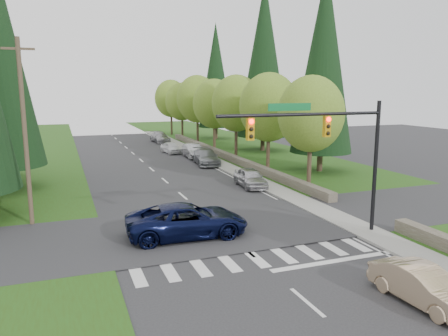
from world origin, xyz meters
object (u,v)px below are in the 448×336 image
parked_car_b (206,157)px  parked_car_d (171,148)px  suv_navy (187,220)px  parked_car_a (250,178)px  parked_car_c (193,151)px  parked_car_e (160,137)px  sedan_champagne (423,286)px

parked_car_b → parked_car_d: parked_car_b is taller
suv_navy → parked_car_b: 21.47m
suv_navy → parked_car_a: suv_navy is taller
parked_car_a → parked_car_c: parked_car_c is taller
parked_car_c → parked_car_d: bearing=110.9°
parked_car_a → parked_car_c: 15.28m
parked_car_e → parked_car_b: bearing=-92.3°
parked_car_c → parked_car_e: (-0.34, 14.99, -0.04)m
sedan_champagne → suv_navy: 11.21m
suv_navy → parked_car_e: suv_navy is taller
suv_navy → parked_car_e: (7.29, 39.63, -0.15)m
suv_navy → parked_car_a: bearing=-36.3°
sedan_champagne → parked_car_a: 19.08m
suv_navy → parked_car_e: 40.29m
parked_car_c → parked_car_d: (-1.40, 4.23, -0.10)m
sedan_champagne → parked_car_e: size_ratio=0.83×
parked_car_c → parked_car_d: parked_car_c is taller
parked_car_a → parked_car_e: size_ratio=0.86×
parked_car_d → suv_navy: bearing=-109.6°
parked_car_d → parked_car_a: bearing=-93.4°
parked_car_c → parked_car_e: 15.00m
sedan_champagne → parked_car_c: (1.91, 34.27, 0.08)m
parked_car_b → parked_car_e: parked_car_b is taller
parked_car_b → parked_car_e: 19.56m
parked_car_c → sedan_champagne: bearing=-90.6°
parked_car_b → parked_car_c: bearing=96.7°
parked_car_d → parked_car_b: bearing=-88.4°
sedan_champagne → parked_car_d: bearing=84.9°
sedan_champagne → parked_car_b: (1.91, 29.71, 0.09)m
suv_navy → parked_car_b: suv_navy is taller
parked_car_b → parked_car_e: bearing=97.7°
parked_car_c → parked_car_a: bearing=-87.4°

